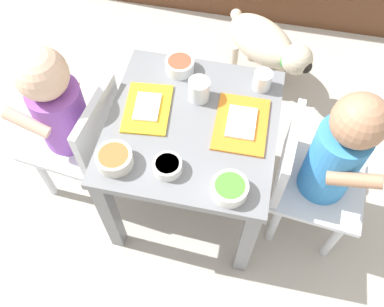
% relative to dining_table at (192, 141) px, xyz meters
% --- Properties ---
extents(ground_plane, '(7.00, 7.00, 0.00)m').
position_rel_dining_table_xyz_m(ground_plane, '(0.00, 0.00, -0.38)').
color(ground_plane, '#B2ADA3').
extents(dining_table, '(0.50, 0.52, 0.47)m').
position_rel_dining_table_xyz_m(dining_table, '(0.00, 0.00, 0.00)').
color(dining_table, slate).
rests_on(dining_table, ground).
extents(seated_child_left, '(0.31, 0.31, 0.68)m').
position_rel_dining_table_xyz_m(seated_child_left, '(-0.41, -0.01, 0.05)').
color(seated_child_left, silver).
rests_on(seated_child_left, ground).
extents(seated_child_right, '(0.31, 0.31, 0.71)m').
position_rel_dining_table_xyz_m(seated_child_right, '(0.41, -0.02, 0.06)').
color(seated_child_right, silver).
rests_on(seated_child_right, ground).
extents(dog, '(0.41, 0.36, 0.32)m').
position_rel_dining_table_xyz_m(dog, '(0.19, 0.66, -0.17)').
color(dog, beige).
rests_on(dog, ground).
extents(food_tray_left, '(0.15, 0.20, 0.02)m').
position_rel_dining_table_xyz_m(food_tray_left, '(-0.14, 0.03, 0.10)').
color(food_tray_left, gold).
rests_on(food_tray_left, dining_table).
extents(food_tray_right, '(0.16, 0.21, 0.02)m').
position_rel_dining_table_xyz_m(food_tray_right, '(0.14, 0.03, 0.10)').
color(food_tray_right, orange).
rests_on(food_tray_right, dining_table).
extents(water_cup_left, '(0.07, 0.07, 0.07)m').
position_rel_dining_table_xyz_m(water_cup_left, '(0.00, 0.10, 0.13)').
color(water_cup_left, white).
rests_on(water_cup_left, dining_table).
extents(water_cup_right, '(0.06, 0.06, 0.06)m').
position_rel_dining_table_xyz_m(water_cup_right, '(0.18, 0.18, 0.12)').
color(water_cup_right, white).
rests_on(water_cup_right, dining_table).
extents(cereal_bowl_right_side, '(0.10, 0.10, 0.04)m').
position_rel_dining_table_xyz_m(cereal_bowl_right_side, '(0.14, -0.20, 0.12)').
color(cereal_bowl_right_side, white).
rests_on(cereal_bowl_right_side, dining_table).
extents(veggie_bowl_far, '(0.08, 0.08, 0.03)m').
position_rel_dining_table_xyz_m(veggie_bowl_far, '(-0.03, -0.17, 0.11)').
color(veggie_bowl_far, white).
rests_on(veggie_bowl_far, dining_table).
extents(cereal_bowl_left_side, '(0.10, 0.10, 0.04)m').
position_rel_dining_table_xyz_m(cereal_bowl_left_side, '(-0.18, -0.18, 0.12)').
color(cereal_bowl_left_side, silver).
rests_on(cereal_bowl_left_side, dining_table).
extents(veggie_bowl_near, '(0.09, 0.09, 0.04)m').
position_rel_dining_table_xyz_m(veggie_bowl_near, '(-0.08, 0.20, 0.12)').
color(veggie_bowl_near, white).
rests_on(veggie_bowl_near, dining_table).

